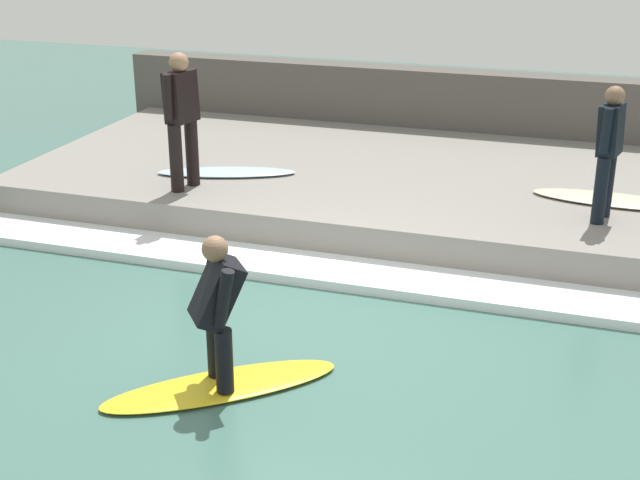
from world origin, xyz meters
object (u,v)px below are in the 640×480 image
(surfer_waiting_near, at_px, (182,114))
(surfboard_waiting_far, at_px, (612,200))
(surfboard_riding, at_px, (221,386))
(surfer_waiting_far, at_px, (609,146))
(surfboard_waiting_near, at_px, (226,172))
(surfer_riding, at_px, (217,304))

(surfer_waiting_near, xyz_separation_m, surfboard_waiting_far, (1.07, -4.97, -0.90))
(surfboard_riding, bearing_deg, surfer_waiting_far, -35.80)
(surfer_waiting_far, height_order, surfboard_waiting_far, surfer_waiting_far)
(surfer_waiting_near, distance_m, surfboard_waiting_near, 1.14)
(surfer_riding, relative_size, surfer_waiting_far, 0.87)
(surfboard_waiting_far, bearing_deg, surfer_riding, 147.30)
(surfer_waiting_near, bearing_deg, surfboard_riding, -150.08)
(surfboard_waiting_far, bearing_deg, surfer_waiting_near, 102.14)
(surfboard_riding, bearing_deg, surfer_riding, -90.00)
(surfboard_riding, distance_m, surfer_waiting_far, 5.01)
(surfer_riding, distance_m, surfboard_waiting_far, 5.46)
(surfboard_waiting_near, bearing_deg, surfer_riding, -157.00)
(surfboard_riding, height_order, surfboard_waiting_far, surfboard_waiting_far)
(surfboard_waiting_near, bearing_deg, surfer_waiting_near, 159.67)
(surfboard_waiting_far, bearing_deg, surfer_waiting_far, 170.62)
(surfboard_waiting_near, xyz_separation_m, surfboard_waiting_far, (0.40, -4.72, 0.00))
(surfer_riding, xyz_separation_m, surfboard_waiting_far, (4.59, -2.94, -0.30))
(surfer_waiting_far, bearing_deg, surfboard_waiting_near, 86.85)
(surfer_riding, xyz_separation_m, surfboard_waiting_near, (4.19, 1.78, -0.30))
(surfer_riding, xyz_separation_m, surfer_waiting_near, (3.52, 2.02, 0.60))
(surfboard_waiting_far, bearing_deg, surfboard_waiting_near, 94.85)
(surfer_waiting_far, xyz_separation_m, surfboard_waiting_far, (0.65, -0.11, -0.81))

